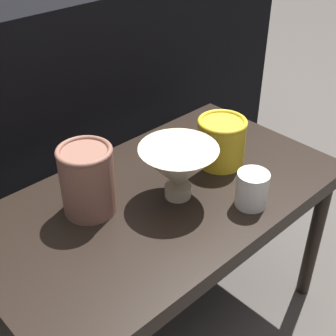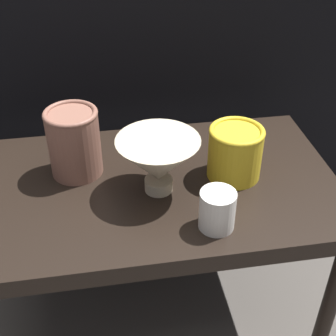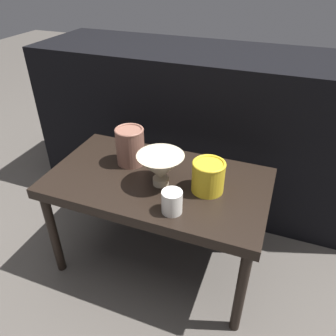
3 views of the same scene
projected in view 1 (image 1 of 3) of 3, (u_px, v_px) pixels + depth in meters
ground_plane at (163, 323)px, 1.27m from camera, size 8.00×8.00×0.00m
table at (162, 211)px, 1.05m from camera, size 0.82×0.46×0.44m
couch_backdrop at (29, 123)px, 1.41m from camera, size 1.66×0.50×0.77m
bowl at (178, 168)px, 0.98m from camera, size 0.17×0.17×0.12m
vase_textured_left at (87, 179)px, 0.94m from camera, size 0.11×0.11×0.15m
vase_colorful_right at (222, 141)px, 1.10m from camera, size 0.12×0.12×0.12m
cup at (252, 189)px, 0.98m from camera, size 0.07×0.07×0.08m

